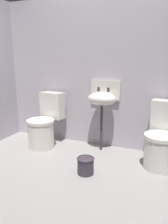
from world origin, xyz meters
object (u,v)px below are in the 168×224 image
Objects in this scene: toilet_right at (162,140)px; bucket at (86,165)px; sink at (102,98)px; toilet_left at (45,125)px.

bucket is (-0.77, -0.56, -0.22)m from toilet_right.
bucket is (0.06, -0.75, -0.65)m from sink.
sink reaches higher than toilet_left.
toilet_right is (1.67, -0.00, 0.00)m from toilet_left.
toilet_right is 0.98m from bucket.
toilet_left is 0.79× the size of sink.
toilet_left is at bearing 3.16° from toilet_right.
bucket is (0.89, -0.56, -0.22)m from toilet_left.
toilet_right is at bearing -12.75° from sink.
toilet_left and toilet_right have the same top height.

